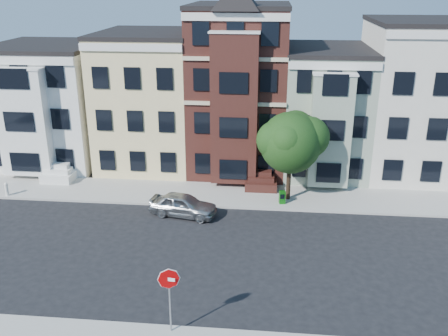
# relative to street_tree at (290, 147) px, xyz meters

# --- Properties ---
(ground) EXTENTS (120.00, 120.00, 0.00)m
(ground) POSITION_rel_street_tree_xyz_m (-3.79, -7.66, -3.80)
(ground) COLOR black
(far_sidewalk) EXTENTS (60.00, 4.00, 0.15)m
(far_sidewalk) POSITION_rel_street_tree_xyz_m (-3.79, 0.34, -3.73)
(far_sidewalk) COLOR #9E9B93
(far_sidewalk) RESTS_ON ground
(house_white) EXTENTS (8.00, 9.00, 9.00)m
(house_white) POSITION_rel_street_tree_xyz_m (-18.79, 6.84, 0.70)
(house_white) COLOR white
(house_white) RESTS_ON ground
(house_yellow) EXTENTS (7.00, 9.00, 10.00)m
(house_yellow) POSITION_rel_street_tree_xyz_m (-10.79, 6.84, 1.20)
(house_yellow) COLOR beige
(house_yellow) RESTS_ON ground
(house_brown) EXTENTS (7.00, 9.00, 12.00)m
(house_brown) POSITION_rel_street_tree_xyz_m (-3.79, 6.84, 2.20)
(house_brown) COLOR #3A1914
(house_brown) RESTS_ON ground
(house_green) EXTENTS (6.00, 9.00, 9.00)m
(house_green) POSITION_rel_street_tree_xyz_m (2.71, 6.84, 0.70)
(house_green) COLOR #919F89
(house_green) RESTS_ON ground
(house_cream) EXTENTS (8.00, 9.00, 11.00)m
(house_cream) POSITION_rel_street_tree_xyz_m (9.71, 6.84, 1.70)
(house_cream) COLOR silver
(house_cream) RESTS_ON ground
(street_tree) EXTENTS (7.84, 7.84, 7.31)m
(street_tree) POSITION_rel_street_tree_xyz_m (0.00, 0.00, 0.00)
(street_tree) COLOR #234C18
(street_tree) RESTS_ON far_sidewalk
(parked_car) EXTENTS (4.49, 2.47, 1.45)m
(parked_car) POSITION_rel_street_tree_xyz_m (-6.56, -2.90, -3.08)
(parked_car) COLOR #A1A4A7
(parked_car) RESTS_ON ground
(newspaper_box) EXTENTS (0.44, 0.41, 0.86)m
(newspaper_box) POSITION_rel_street_tree_xyz_m (-0.39, -0.78, -3.23)
(newspaper_box) COLOR #0E5D10
(newspaper_box) RESTS_ON far_sidewalk
(fire_hydrant) EXTENTS (0.33, 0.33, 0.74)m
(fire_hydrant) POSITION_rel_street_tree_xyz_m (-18.94, -1.36, -3.28)
(fire_hydrant) COLOR silver
(fire_hydrant) RESTS_ON far_sidewalk
(stop_sign) EXTENTS (0.93, 0.24, 3.36)m
(stop_sign) POSITION_rel_street_tree_xyz_m (-5.11, -14.00, -1.97)
(stop_sign) COLOR #A90304
(stop_sign) RESTS_ON near_sidewalk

